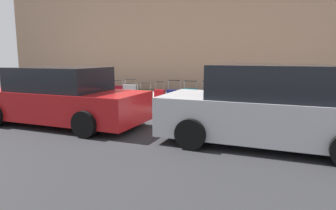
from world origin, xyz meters
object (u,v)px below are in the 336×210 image
suitcase_red_6 (160,99)px  parked_car_red_1 (60,98)px  suitcase_teal_4 (190,99)px  parked_car_silver_0 (268,108)px  suitcase_olive_0 (258,104)px  suitcase_maroon_9 (118,95)px  suitcase_silver_8 (131,95)px  suitcase_black_10 (105,95)px  suitcase_maroon_2 (225,103)px  suitcase_black_3 (208,100)px  suitcase_olive_7 (146,99)px  bollard_post (69,90)px  suitcase_silver_1 (241,101)px  fire_hydrant (89,92)px  suitcase_navy_5 (174,99)px

suitcase_red_6 → parked_car_red_1: 3.33m
suitcase_teal_4 → parked_car_silver_0: size_ratio=0.21×
suitcase_olive_0 → parked_car_silver_0: bearing=98.6°
suitcase_teal_4 → suitcase_maroon_9: size_ratio=1.07×
suitcase_olive_0 → parked_car_red_1: (5.01, 2.71, 0.27)m
suitcase_silver_8 → suitcase_black_10: (1.06, -0.05, -0.03)m
suitcase_olive_0 → suitcase_maroon_2: 1.01m
suitcase_maroon_2 → suitcase_black_3: 0.52m
suitcase_olive_0 → suitcase_teal_4: (2.11, -0.00, 0.02)m
suitcase_olive_7 → suitcase_maroon_9: bearing=-1.1°
suitcase_maroon_2 → bollard_post: (5.81, 0.16, 0.17)m
suitcase_black_3 → suitcase_maroon_9: size_ratio=1.07×
suitcase_maroon_9 → bollard_post: bearing=4.5°
suitcase_silver_1 → suitcase_black_10: size_ratio=0.76×
suitcase_silver_1 → suitcase_maroon_2: suitcase_maroon_2 is taller
suitcase_maroon_2 → suitcase_olive_7: (2.70, 0.03, -0.00)m
suitcase_silver_1 → suitcase_maroon_2: (0.49, 0.04, -0.06)m
suitcase_silver_1 → suitcase_black_3: size_ratio=0.80×
suitcase_olive_7 → suitcase_silver_8: bearing=4.4°
suitcase_silver_8 → suitcase_black_10: bearing=-2.5°
suitcase_olive_0 → fire_hydrant: (6.02, -0.03, 0.09)m
suitcase_silver_8 → suitcase_maroon_9: bearing=-6.6°
parked_car_silver_0 → suitcase_navy_5: bearing=-41.8°
suitcase_red_6 → bollard_post: (3.60, 0.19, 0.16)m
suitcase_olive_0 → suitcase_olive_7: (3.71, -0.01, -0.04)m
suitcase_olive_0 → parked_car_silver_0: size_ratio=0.21×
suitcase_red_6 → parked_car_red_1: parked_car_red_1 is taller
suitcase_teal_4 → suitcase_olive_7: suitcase_teal_4 is taller
suitcase_navy_5 → bollard_post: bearing=2.6°
suitcase_maroon_9 → fire_hydrant: (1.19, 0.01, 0.07)m
suitcase_teal_4 → suitcase_silver_8: bearing=0.9°
suitcase_black_3 → bollard_post: 5.29m
suitcase_navy_5 → suitcase_red_6: size_ratio=1.07×
suitcase_silver_8 → suitcase_silver_1: bearing=-178.3°
suitcase_red_6 → bollard_post: bollard_post is taller
suitcase_black_3 → fire_hydrant: bearing=0.0°
suitcase_teal_4 → parked_car_red_1: size_ratio=0.20×
suitcase_black_10 → suitcase_teal_4: bearing=179.8°
suitcase_navy_5 → suitcase_olive_0: bearing=178.7°
suitcase_olive_7 → suitcase_silver_8: 0.57m
suitcase_silver_8 → bollard_post: suitcase_silver_8 is taller
suitcase_maroon_2 → fire_hydrant: 5.02m
suitcase_black_3 → suitcase_maroon_9: (3.31, -0.01, 0.01)m
suitcase_olive_0 → suitcase_silver_1: 0.53m
suitcase_silver_1 → parked_car_silver_0: (-0.93, 2.79, 0.30)m
suitcase_navy_5 → suitcase_red_6: (0.52, -0.00, -0.01)m
fire_hydrant → bollard_post: size_ratio=0.86×
suitcase_olive_0 → suitcase_navy_5: (2.69, -0.06, -0.01)m
suitcase_olive_0 → suitcase_red_6: 3.21m
suitcase_black_3 → parked_car_red_1: parked_car_red_1 is taller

